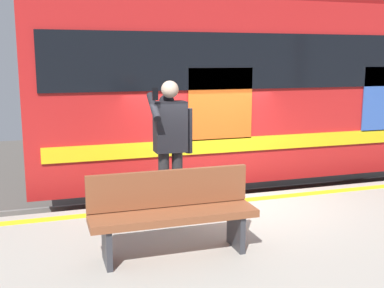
{
  "coord_description": "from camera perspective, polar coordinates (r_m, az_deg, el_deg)",
  "views": [
    {
      "loc": [
        2.44,
        6.51,
        3.05
      ],
      "look_at": [
        0.45,
        0.3,
        1.87
      ],
      "focal_mm": 44.1,
      "sensor_mm": 36.0,
      "label": 1
    }
  ],
  "objects": [
    {
      "name": "ground_plane",
      "position": [
        7.59,
        2.61,
        -13.42
      ],
      "size": [
        24.42,
        24.42,
        0.0
      ],
      "primitive_type": "plane",
      "color": "#4C4742"
    },
    {
      "name": "platform",
      "position": [
        5.82,
        9.38,
        -16.03
      ],
      "size": [
        13.95,
        3.77,
        0.97
      ],
      "primitive_type": "cube",
      "color": "#9E998E",
      "rests_on": "ground"
    },
    {
      "name": "safety_line",
      "position": [
        6.98,
        3.54,
        -7.05
      ],
      "size": [
        13.68,
        0.16,
        0.01
      ],
      "primitive_type": "cube",
      "color": "yellow",
      "rests_on": "platform"
    },
    {
      "name": "track_rail_near",
      "position": [
        8.81,
        -0.64,
        -9.41
      ],
      "size": [
        18.14,
        0.08,
        0.16
      ],
      "primitive_type": "cube",
      "color": "slate",
      "rests_on": "ground"
    },
    {
      "name": "track_rail_far",
      "position": [
        10.12,
        -3.05,
        -6.79
      ],
      "size": [
        18.14,
        0.08,
        0.16
      ],
      "primitive_type": "cube",
      "color": "slate",
      "rests_on": "ground"
    },
    {
      "name": "train_carriage",
      "position": [
        9.72,
        9.41,
        7.36
      ],
      "size": [
        9.42,
        3.02,
        4.08
      ],
      "color": "red",
      "rests_on": "ground"
    },
    {
      "name": "passenger",
      "position": [
        6.01,
        -2.64,
        0.63
      ],
      "size": [
        0.57,
        0.55,
        1.81
      ],
      "color": "#262628",
      "rests_on": "platform"
    },
    {
      "name": "handbag",
      "position": [
        6.12,
        -7.5,
        -7.75
      ],
      "size": [
        0.32,
        0.29,
        0.43
      ],
      "color": "#59331E",
      "rests_on": "platform"
    },
    {
      "name": "bench",
      "position": [
        5.08,
        -2.39,
        -7.92
      ],
      "size": [
        1.78,
        0.44,
        0.9
      ],
      "color": "brown",
      "rests_on": "platform"
    }
  ]
}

